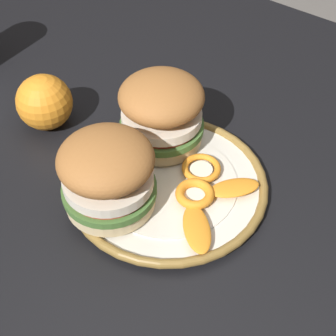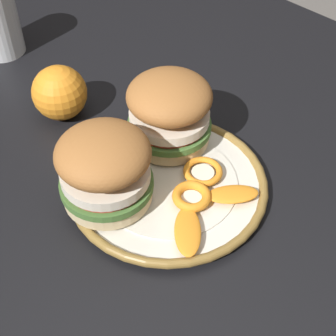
{
  "view_description": "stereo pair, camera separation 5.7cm",
  "coord_description": "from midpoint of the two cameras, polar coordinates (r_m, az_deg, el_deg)",
  "views": [
    {
      "loc": [
        -0.31,
        0.36,
        1.26
      ],
      "look_at": [
        -0.04,
        0.01,
        0.8
      ],
      "focal_mm": 53.76,
      "sensor_mm": 36.0,
      "label": 1
    },
    {
      "loc": [
        -0.36,
        0.32,
        1.26
      ],
      "look_at": [
        -0.04,
        0.01,
        0.8
      ],
      "focal_mm": 53.76,
      "sensor_mm": 36.0,
      "label": 2
    }
  ],
  "objects": [
    {
      "name": "orange_peel_small_curl",
      "position": [
        0.66,
        1.32,
        -0.16
      ],
      "size": [
        0.06,
        0.06,
        0.01
      ],
      "color": "orange",
      "rests_on": "dinner_plate"
    },
    {
      "name": "sandwich_half_left",
      "position": [
        0.6,
        -9.63,
        -0.74
      ],
      "size": [
        0.13,
        0.13,
        0.1
      ],
      "color": "beige",
      "rests_on": "dinner_plate"
    },
    {
      "name": "dining_table",
      "position": [
        0.77,
        -4.44,
        -5.63
      ],
      "size": [
        1.13,
        1.05,
        0.76
      ],
      "color": "black",
      "rests_on": "ground"
    },
    {
      "name": "orange_peel_curled",
      "position": [
        0.63,
        0.44,
        -3.08
      ],
      "size": [
        0.06,
        0.06,
        0.01
      ],
      "color": "orange",
      "rests_on": "dinner_plate"
    },
    {
      "name": "whole_orange",
      "position": [
        0.76,
        -15.98,
        7.1
      ],
      "size": [
        0.08,
        0.08,
        0.08
      ],
      "primitive_type": "sphere",
      "color": "orange",
      "rests_on": "dining_table"
    },
    {
      "name": "orange_peel_strip_long",
      "position": [
        0.6,
        0.52,
        -7.03
      ],
      "size": [
        0.07,
        0.07,
        0.01
      ],
      "color": "orange",
      "rests_on": "dinner_plate"
    },
    {
      "name": "orange_peel_strip_short",
      "position": [
        0.64,
        4.98,
        -2.37
      ],
      "size": [
        0.06,
        0.07,
        0.01
      ],
      "color": "orange",
      "rests_on": "dinner_plate"
    },
    {
      "name": "sandwich_half_right",
      "position": [
        0.67,
        -3.19,
        6.45
      ],
      "size": [
        0.14,
        0.14,
        0.1
      ],
      "color": "beige",
      "rests_on": "dinner_plate"
    },
    {
      "name": "dinner_plate",
      "position": [
        0.66,
        -2.5,
        -1.96
      ],
      "size": [
        0.26,
        0.26,
        0.02
      ],
      "color": "silver",
      "rests_on": "dining_table"
    }
  ]
}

